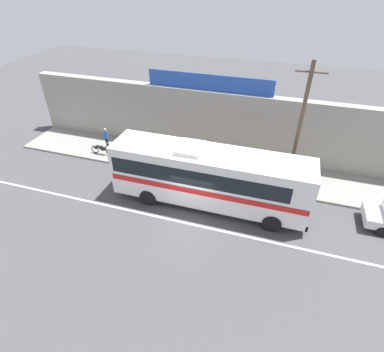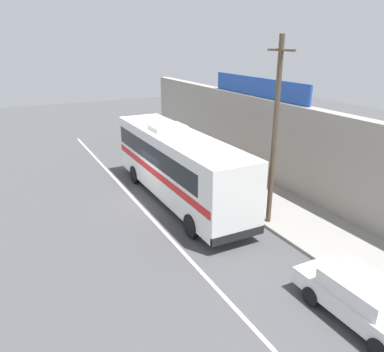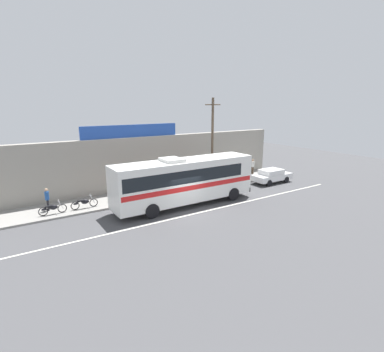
# 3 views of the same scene
# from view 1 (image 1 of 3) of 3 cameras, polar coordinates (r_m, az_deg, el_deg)

# --- Properties ---
(ground_plane) EXTENTS (70.00, 70.00, 0.00)m
(ground_plane) POSITION_cam_1_polar(r_m,az_deg,el_deg) (18.09, -0.12, -7.07)
(ground_plane) COLOR #444447
(sidewalk_slab) EXTENTS (30.00, 3.60, 0.14)m
(sidewalk_slab) POSITION_cam_1_polar(r_m,az_deg,el_deg) (22.04, 4.00, 1.75)
(sidewalk_slab) COLOR gray
(sidewalk_slab) RESTS_ON ground_plane
(storefront_facade) EXTENTS (30.00, 0.70, 4.80)m
(storefront_facade) POSITION_cam_1_polar(r_m,az_deg,el_deg) (22.74, 5.60, 9.51)
(storefront_facade) COLOR gray
(storefront_facade) RESTS_ON ground_plane
(storefront_billboard) EXTENTS (8.78, 0.12, 1.10)m
(storefront_billboard) POSITION_cam_1_polar(r_m,az_deg,el_deg) (21.87, 3.18, 16.91)
(storefront_billboard) COLOR #234CAD
(storefront_billboard) RESTS_ON storefront_facade
(road_center_stripe) EXTENTS (30.00, 0.14, 0.01)m
(road_center_stripe) POSITION_cam_1_polar(r_m,az_deg,el_deg) (17.53, -0.92, -8.73)
(road_center_stripe) COLOR silver
(road_center_stripe) RESTS_ON ground_plane
(intercity_bus) EXTENTS (11.37, 2.62, 3.78)m
(intercity_bus) POSITION_cam_1_polar(r_m,az_deg,el_deg) (17.63, 2.95, 0.17)
(intercity_bus) COLOR white
(intercity_bus) RESTS_ON ground_plane
(utility_pole) EXTENTS (1.60, 0.22, 8.06)m
(utility_pole) POSITION_cam_1_polar(r_m,az_deg,el_deg) (18.33, 19.10, 7.75)
(utility_pole) COLOR brown
(utility_pole) RESTS_ON sidewalk_slab
(motorcycle_purple) EXTENTS (1.85, 0.56, 0.94)m
(motorcycle_purple) POSITION_cam_1_polar(r_m,az_deg,el_deg) (24.08, -16.37, 4.78)
(motorcycle_purple) COLOR black
(motorcycle_purple) RESTS_ON sidewalk_slab
(motorcycle_black) EXTENTS (1.95, 0.56, 0.94)m
(motorcycle_black) POSITION_cam_1_polar(r_m,az_deg,el_deg) (23.07, -11.75, 4.14)
(motorcycle_black) COLOR black
(motorcycle_black) RESTS_ON sidewalk_slab
(pedestrian_near_shop) EXTENTS (0.30, 0.48, 1.66)m
(pedestrian_near_shop) POSITION_cam_1_polar(r_m,az_deg,el_deg) (24.63, -15.61, 7.05)
(pedestrian_near_shop) COLOR black
(pedestrian_near_shop) RESTS_ON sidewalk_slab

